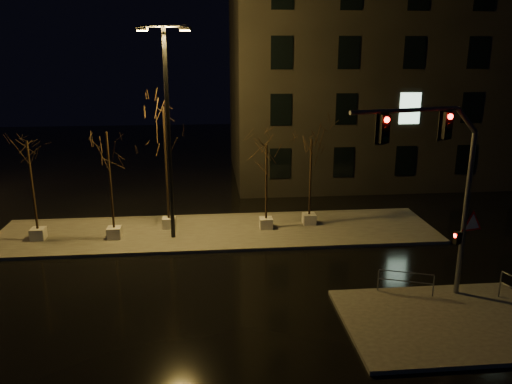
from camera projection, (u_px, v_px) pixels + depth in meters
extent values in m
plane|color=black|center=(222.00, 287.00, 19.55)|extent=(90.00, 90.00, 0.00)
cube|color=#413F3A|center=(219.00, 232.00, 25.27)|extent=(22.00, 5.00, 0.15)
cube|color=#413F3A|center=(447.00, 322.00, 16.87)|extent=(7.00, 5.00, 0.15)
cube|color=black|center=(406.00, 71.00, 36.03)|extent=(25.00, 12.00, 15.00)
cube|color=#BAB6AD|center=(38.00, 234.00, 24.00)|extent=(0.65, 0.65, 0.55)
cylinder|color=black|center=(32.00, 186.00, 23.35)|extent=(0.11, 0.11, 4.25)
cube|color=#BAB6AD|center=(114.00, 233.00, 24.14)|extent=(0.65, 0.65, 0.55)
cylinder|color=black|center=(110.00, 181.00, 23.43)|extent=(0.11, 0.11, 4.64)
cube|color=#BAB6AD|center=(169.00, 223.00, 25.51)|extent=(0.65, 0.65, 0.55)
cylinder|color=black|center=(166.00, 164.00, 24.67)|extent=(0.11, 0.11, 5.64)
cube|color=#BAB6AD|center=(266.00, 223.00, 25.48)|extent=(0.65, 0.65, 0.55)
cylinder|color=black|center=(266.00, 182.00, 24.89)|extent=(0.11, 0.11, 3.79)
cube|color=#BAB6AD|center=(309.00, 219.00, 26.11)|extent=(0.65, 0.65, 0.55)
cylinder|color=black|center=(310.00, 177.00, 25.49)|extent=(0.11, 0.11, 3.95)
cylinder|color=slate|center=(465.00, 216.00, 17.92)|extent=(0.18, 0.18, 6.07)
cylinder|color=slate|center=(406.00, 110.00, 15.95)|extent=(3.97, 1.09, 0.14)
cube|color=black|center=(447.00, 125.00, 16.63)|extent=(0.35, 0.29, 0.91)
cube|color=black|center=(384.00, 129.00, 15.86)|extent=(0.35, 0.29, 0.91)
cube|color=black|center=(457.00, 238.00, 18.07)|extent=(0.26, 0.23, 0.46)
cone|color=red|center=(472.00, 224.00, 18.05)|extent=(1.03, 0.28, 1.05)
sphere|color=#FF0C07|center=(477.00, 115.00, 16.93)|extent=(0.18, 0.18, 0.18)
cylinder|color=black|center=(169.00, 138.00, 23.02)|extent=(0.20, 0.20, 9.79)
cylinder|color=black|center=(163.00, 26.00, 21.68)|extent=(2.11, 0.63, 0.10)
cube|color=#FFAF32|center=(142.00, 30.00, 21.86)|extent=(0.54, 0.39, 0.20)
cube|color=#FFAF32|center=(185.00, 30.00, 21.57)|extent=(0.54, 0.39, 0.20)
cylinder|color=slate|center=(378.00, 281.00, 18.82)|extent=(0.04, 0.04, 0.81)
cylinder|color=slate|center=(433.00, 286.00, 18.35)|extent=(0.04, 0.04, 0.81)
cylinder|color=slate|center=(406.00, 272.00, 18.46)|extent=(1.88, 0.70, 0.04)
cylinder|color=slate|center=(406.00, 281.00, 18.56)|extent=(1.88, 0.70, 0.04)
cylinder|color=slate|center=(500.00, 285.00, 18.31)|extent=(0.05, 0.05, 0.96)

